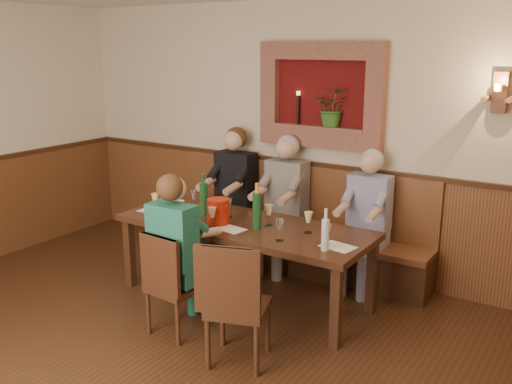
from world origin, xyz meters
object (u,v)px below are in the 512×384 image
chair_near_left (175,304)px  spittoon_bucket (218,211)px  person_bench_mid (282,215)px  chair_near_right (238,327)px  bench (293,238)px  dining_table (244,231)px  person_bench_left (231,205)px  person_chair_front (181,266)px  person_bench_right (365,233)px  wine_bottle_green_b (204,198)px  water_bottle (325,234)px  wine_bottle_green_a (257,210)px

chair_near_left → spittoon_bucket: size_ratio=3.82×
person_bench_mid → chair_near_right: bearing=-69.7°
bench → spittoon_bucket: 1.22m
dining_table → person_bench_left: bearing=131.3°
chair_near_right → spittoon_bucket: spittoon_bucket is taller
dining_table → person_chair_front: (-0.11, -0.78, -0.11)m
person_bench_mid → person_bench_right: person_bench_mid is taller
bench → person_bench_right: person_bench_right is taller
dining_table → chair_near_left: (-0.11, -0.86, -0.42)m
bench → dining_table: bearing=-90.0°
bench → person_bench_right: size_ratio=2.16×
chair_near_left → spittoon_bucket: (-0.08, 0.72, 0.61)m
person_bench_left → person_bench_right: person_bench_left is taller
bench → wine_bottle_green_b: wine_bottle_green_b is taller
spittoon_bucket → water_bottle: 1.14m
dining_table → person_bench_right: person_bench_right is taller
chair_near_left → water_bottle: 1.37m
chair_near_left → wine_bottle_green_b: size_ratio=2.19×
wine_bottle_green_a → water_bottle: wine_bottle_green_a is taller
dining_table → wine_bottle_green_a: wine_bottle_green_a is taller
person_bench_mid → person_chair_front: bearing=-91.0°
chair_near_right → person_bench_mid: bearing=91.1°
water_bottle → bench: bearing=128.6°
person_bench_left → water_bottle: (1.68, -1.08, 0.28)m
chair_near_left → wine_bottle_green_a: bearing=72.7°
chair_near_right → person_chair_front: bearing=146.7°
dining_table → spittoon_bucket: bearing=-143.5°
person_bench_mid → spittoon_bucket: (-0.11, -0.98, 0.27)m
person_chair_front → wine_bottle_green_b: 0.94m
person_bench_mid → person_bench_right: bearing=0.1°
dining_table → chair_near_left: chair_near_left is taller
dining_table → chair_near_right: size_ratio=2.46×
person_bench_left → person_chair_front: size_ratio=1.08×
person_bench_right → spittoon_bucket: person_bench_right is taller
person_chair_front → water_bottle: 1.22m
person_bench_mid → wine_bottle_green_b: person_bench_mid is taller
person_bench_left → person_bench_right: size_ratio=1.06×
chair_near_left → chair_near_right: 0.70m
person_bench_mid → spittoon_bucket: person_bench_mid is taller
chair_near_left → chair_near_right: chair_near_right is taller
chair_near_right → water_bottle: 1.00m
spittoon_bucket → wine_bottle_green_a: (0.38, 0.06, 0.06)m
wine_bottle_green_a → water_bottle: (0.75, -0.16, -0.04)m
wine_bottle_green_a → bench: bearing=100.7°
chair_near_right → wine_bottle_green_a: size_ratio=2.31×
person_bench_mid → wine_bottle_green_b: size_ratio=3.53×
person_bench_right → wine_bottle_green_b: (-1.32, -0.83, 0.35)m
person_bench_mid → water_bottle: bearing=-46.5°
person_bench_left → wine_bottle_green_b: (0.26, -0.83, 0.31)m
chair_near_left → wine_bottle_green_a: 1.07m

